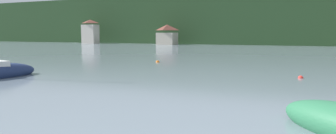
% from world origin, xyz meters
% --- Properties ---
extents(wooded_hillside, '(352.00, 53.57, 29.52)m').
position_xyz_m(wooded_hillside, '(12.82, 144.20, 6.93)').
color(wooded_hillside, '#264223').
rests_on(wooded_hillside, ground_plane).
extents(shore_building_west, '(5.33, 3.62, 8.14)m').
position_xyz_m(shore_building_west, '(-56.76, 107.82, 3.95)').
color(shore_building_west, beige).
rests_on(shore_building_west, ground_plane).
extents(shore_building_westcentral, '(5.72, 5.27, 6.18)m').
position_xyz_m(shore_building_westcentral, '(-28.38, 108.61, 3.03)').
color(shore_building_westcentral, '#BCB29E').
rests_on(shore_building_westcentral, ground_plane).
extents(mooring_buoy_near, '(0.45, 0.45, 0.45)m').
position_xyz_m(mooring_buoy_near, '(-7.90, 56.60, 0.00)').
color(mooring_buoy_near, orange).
rests_on(mooring_buoy_near, ground_plane).
extents(mooring_buoy_far, '(0.41, 0.41, 0.41)m').
position_xyz_m(mooring_buoy_far, '(7.95, 49.31, 0.00)').
color(mooring_buoy_far, red).
rests_on(mooring_buoy_far, ground_plane).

